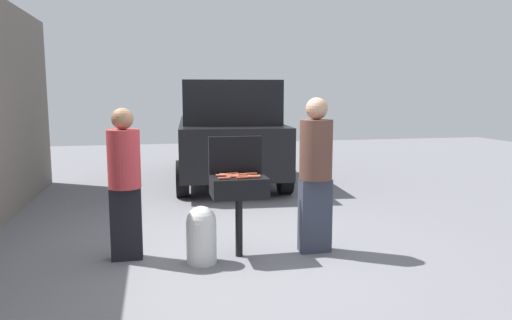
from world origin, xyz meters
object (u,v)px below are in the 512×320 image
(hot_dog_5, at_px, (240,174))
(hot_dog_7, at_px, (242,178))
(propane_tank, at_px, (201,234))
(hot_dog_6, at_px, (222,175))
(person_right, at_px, (316,169))
(hot_dog_1, at_px, (232,174))
(hot_dog_8, at_px, (224,178))
(hot_dog_2, at_px, (254,176))
(parked_minivan, at_px, (227,131))
(hot_dog_11, at_px, (225,174))
(person_left, at_px, (125,178))
(hot_dog_9, at_px, (233,177))
(hot_dog_10, at_px, (245,176))
(hot_dog_0, at_px, (254,177))
(hot_dog_4, at_px, (251,174))
(hot_dog_3, at_px, (233,175))
(bbq_grill, at_px, (239,189))

(hot_dog_5, relative_size, hot_dog_7, 1.00)
(propane_tank, bearing_deg, hot_dog_7, -1.26)
(hot_dog_6, distance_m, person_right, 1.05)
(hot_dog_1, distance_m, hot_dog_8, 0.29)
(hot_dog_2, distance_m, propane_tank, 0.83)
(hot_dog_7, distance_m, person_right, 0.87)
(hot_dog_1, xyz_separation_m, hot_dog_8, (-0.13, -0.26, 0.00))
(hot_dog_6, relative_size, parked_minivan, 0.03)
(hot_dog_6, bearing_deg, hot_dog_2, -20.62)
(hot_dog_8, height_order, hot_dog_11, same)
(hot_dog_1, relative_size, hot_dog_5, 1.00)
(hot_dog_6, bearing_deg, person_left, 173.62)
(hot_dog_9, distance_m, person_right, 0.95)
(parked_minivan, bearing_deg, hot_dog_10, 87.62)
(hot_dog_0, relative_size, propane_tank, 0.21)
(propane_tank, bearing_deg, hot_dog_8, 0.25)
(hot_dog_6, distance_m, person_left, 1.04)
(hot_dog_7, height_order, person_left, person_left)
(hot_dog_4, distance_m, parked_minivan, 4.57)
(hot_dog_6, bearing_deg, propane_tank, -144.45)
(hot_dog_10, bearing_deg, hot_dog_4, 54.04)
(hot_dog_3, relative_size, hot_dog_4, 1.00)
(hot_dog_1, distance_m, hot_dog_3, 0.11)
(hot_dog_2, relative_size, hot_dog_5, 1.00)
(hot_dog_2, bearing_deg, hot_dog_1, 134.15)
(hot_dog_3, relative_size, hot_dog_8, 1.00)
(hot_dog_2, distance_m, hot_dog_5, 0.19)
(hot_dog_5, bearing_deg, hot_dog_4, 11.20)
(hot_dog_10, relative_size, person_right, 0.07)
(hot_dog_9, xyz_separation_m, parked_minivan, (0.65, 4.69, 0.12))
(parked_minivan, bearing_deg, hot_dog_2, 88.84)
(hot_dog_5, xyz_separation_m, hot_dog_11, (-0.16, 0.04, 0.00))
(hot_dog_11, bearing_deg, hot_dog_1, 23.34)
(hot_dog_10, bearing_deg, hot_dog_3, 152.02)
(hot_dog_8, xyz_separation_m, person_left, (-1.03, 0.29, -0.02))
(hot_dog_9, height_order, person_right, person_right)
(hot_dog_0, bearing_deg, bbq_grill, 140.54)
(bbq_grill, xyz_separation_m, hot_dog_1, (-0.05, 0.14, 0.15))
(hot_dog_7, xyz_separation_m, parked_minivan, (0.57, 4.78, 0.12))
(hot_dog_10, distance_m, person_right, 0.81)
(bbq_grill, height_order, hot_dog_3, hot_dog_3)
(hot_dog_9, relative_size, hot_dog_10, 1.00)
(hot_dog_7, bearing_deg, hot_dog_1, 102.41)
(hot_dog_5, height_order, hot_dog_6, same)
(hot_dog_5, distance_m, hot_dog_8, 0.28)
(bbq_grill, distance_m, parked_minivan, 4.68)
(hot_dog_1, distance_m, person_right, 0.93)
(hot_dog_2, relative_size, hot_dog_9, 1.00)
(propane_tank, xyz_separation_m, person_right, (1.30, 0.11, 0.63))
(hot_dog_6, xyz_separation_m, hot_dog_7, (0.19, -0.19, 0.00))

